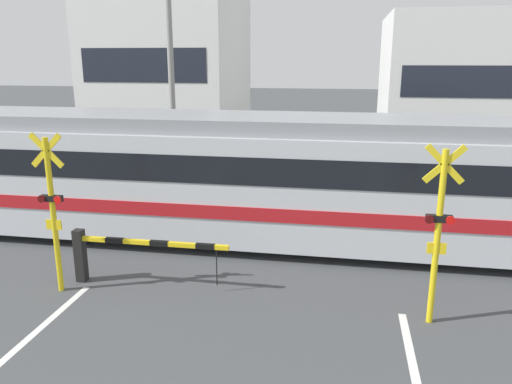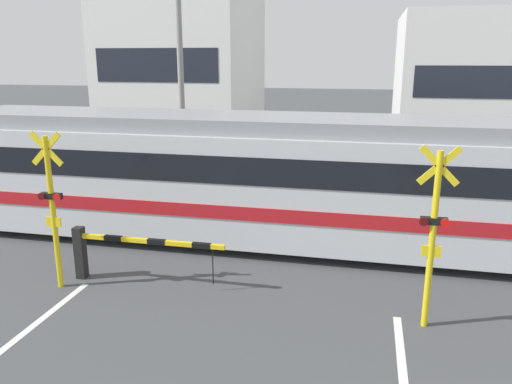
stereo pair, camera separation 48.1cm
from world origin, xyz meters
TOP-DOWN VIEW (x-y plane):
  - rail_track_near at (0.00, 11.14)m, footprint 50.00×0.10m
  - rail_track_far at (0.00, 12.58)m, footprint 50.00×0.10m
  - commuter_train at (0.54, 11.86)m, footprint 17.79×2.85m
  - crossing_barrier_near at (-2.64, 8.80)m, footprint 3.31×0.20m
  - crossing_barrier_far at (2.64, 15.11)m, footprint 3.31×0.20m
  - crossing_signal_left at (-3.61, 8.30)m, footprint 0.68×0.15m
  - crossing_signal_right at (3.61, 8.30)m, footprint 0.68×0.15m
  - pedestrian at (-1.28, 18.31)m, footprint 0.38×0.23m
  - building_left_of_street at (-7.37, 26.11)m, footprint 7.22×7.63m
  - building_right_of_street at (6.71, 26.11)m, footprint 5.90×7.63m
  - utility_pole_streetside at (-4.36, 17.61)m, footprint 0.22×0.22m

SIDE VIEW (x-z plane):
  - rail_track_near at x=0.00m, z-range 0.00..0.08m
  - rail_track_far at x=0.00m, z-range 0.00..0.08m
  - crossing_barrier_near at x=-2.64m, z-range 0.18..1.32m
  - crossing_barrier_far at x=2.64m, z-range 0.18..1.32m
  - pedestrian at x=-1.28m, z-range 0.14..1.89m
  - commuter_train at x=0.54m, z-range 0.11..3.35m
  - crossing_signal_left at x=-3.61m, z-range 0.17..3.40m
  - crossing_signal_right at x=3.61m, z-range 0.17..3.40m
  - building_right_of_street at x=6.71m, z-range 0.00..6.63m
  - building_left_of_street at x=-7.37m, z-range 0.00..7.78m
  - utility_pole_streetside at x=-4.36m, z-range 0.00..8.83m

